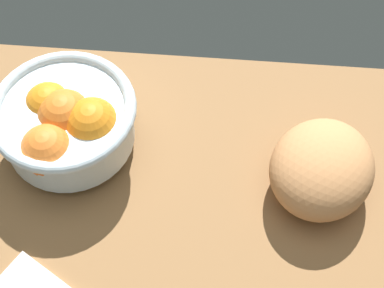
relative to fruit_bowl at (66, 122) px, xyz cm
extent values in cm
cube|color=olive|center=(14.00, -13.34, -7.24)|extent=(64.96, 61.12, 3.00)
cylinder|color=silver|center=(-0.11, 0.38, -4.89)|extent=(10.47, 10.47, 1.69)
cylinder|color=silver|center=(-0.11, 0.38, -0.84)|extent=(17.22, 17.22, 6.41)
torus|color=silver|center=(-0.11, 0.38, 2.37)|extent=(18.82, 18.82, 1.60)
sphere|color=orange|center=(-1.24, -4.80, 0.67)|extent=(6.80, 6.80, 6.80)
sphere|color=orange|center=(3.63, -0.70, 0.77)|extent=(7.33, 7.33, 7.33)
sphere|color=orange|center=(-2.55, 1.97, 0.60)|extent=(6.37, 6.37, 6.37)
sphere|color=orange|center=(-0.11, 0.38, 0.75)|extent=(7.23, 7.23, 7.23)
sphere|color=orange|center=(-0.11, 0.38, 0.67)|extent=(6.78, 6.78, 6.78)
ellipsoid|color=tan|center=(33.06, -3.33, -1.46)|extent=(17.95, 18.79, 8.56)
camera|label=1|loc=(19.73, -40.51, 62.53)|focal=54.45mm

